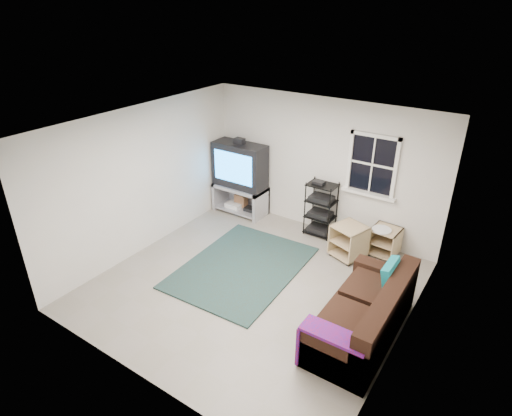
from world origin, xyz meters
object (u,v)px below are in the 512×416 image
Objects in this scene: side_table_left at (350,240)px; av_rack at (320,212)px; side_table_right at (385,239)px; sofa at (364,316)px; tv_unit at (240,173)px.

av_rack is at bearing 152.16° from side_table_left.
sofa is (0.45, -2.18, 0.02)m from side_table_right.
av_rack is 0.54× the size of sofa.
sofa is at bearing -51.57° from av_rack.
side_table_left is 0.64m from side_table_right.
side_table_right is (1.29, -0.01, -0.17)m from av_rack.
sofa is at bearing -62.05° from side_table_left.
tv_unit is at bearing 149.36° from sofa.
tv_unit is 3.17m from side_table_right.
av_rack is (1.82, 0.08, -0.43)m from tv_unit.
tv_unit reaches higher than sofa.
tv_unit is 1.87m from av_rack.
av_rack reaches higher than side_table_right.
tv_unit is 1.51× the size of av_rack.
av_rack is 2.80m from sofa.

